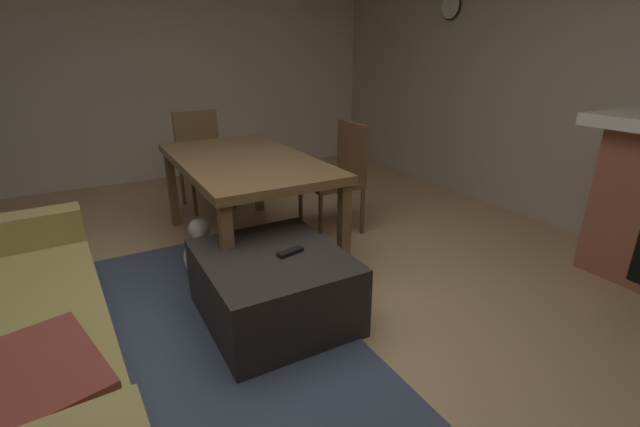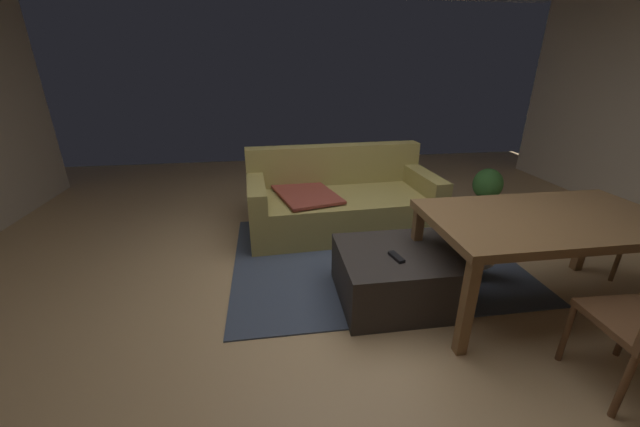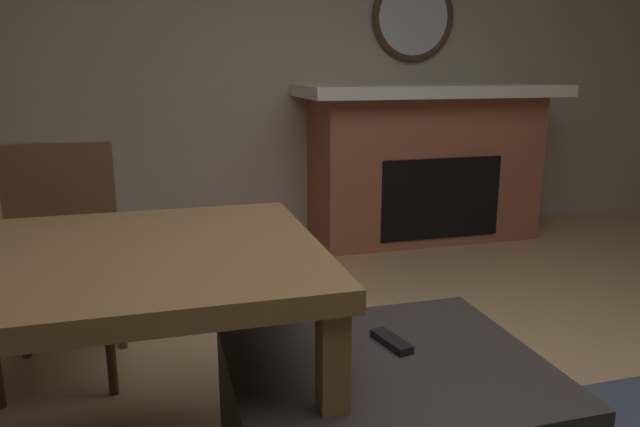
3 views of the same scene
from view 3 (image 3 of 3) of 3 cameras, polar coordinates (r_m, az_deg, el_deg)
wall_back_fireplace_side at (r=4.37m, az=-4.65°, el=15.86°), size 7.89×0.12×2.77m
fireplace at (r=4.38m, az=9.98°, el=4.89°), size 1.83×0.76×1.11m
round_wall_mirror at (r=4.61m, az=8.93°, el=18.07°), size 0.64×0.05×0.64m
ottoman_coffee_table at (r=1.86m, az=6.27°, el=-19.59°), size 0.88×0.77×0.42m
tv_remote at (r=1.84m, az=6.85°, el=-12.06°), size 0.08×0.17×0.02m
dining_table at (r=1.79m, az=-27.83°, el=-6.20°), size 1.68×0.93×0.74m
dining_chair_south at (r=2.63m, az=-23.69°, el=-2.86°), size 0.46×0.46×0.93m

